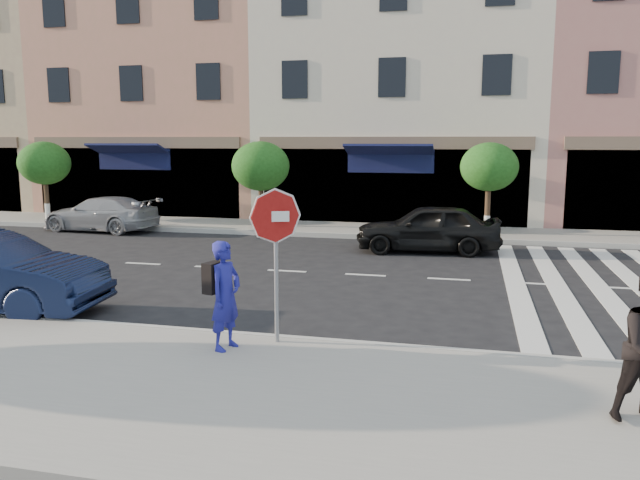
{
  "coord_description": "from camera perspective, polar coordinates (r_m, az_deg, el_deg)",
  "views": [
    {
      "loc": [
        2.41,
        -10.73,
        3.28
      ],
      "look_at": [
        -0.31,
        0.56,
        1.4
      ],
      "focal_mm": 35.0,
      "sensor_mm": 36.0,
      "label": 1
    }
  ],
  "objects": [
    {
      "name": "ground",
      "position": [
        11.48,
        0.87,
        -7.41
      ],
      "size": [
        120.0,
        120.0,
        0.0
      ],
      "primitive_type": "plane",
      "color": "black",
      "rests_on": "ground"
    },
    {
      "name": "sidewalk_near",
      "position": [
        8.05,
        -5.19,
        -14.3
      ],
      "size": [
        60.0,
        4.5,
        0.15
      ],
      "primitive_type": "cube",
      "color": "gray",
      "rests_on": "ground"
    },
    {
      "name": "sidewalk_far",
      "position": [
        22.1,
        7.16,
        0.78
      ],
      "size": [
        60.0,
        3.0,
        0.15
      ],
      "primitive_type": "cube",
      "color": "gray",
      "rests_on": "ground"
    },
    {
      "name": "building_west_mid",
      "position": [
        31.03,
        -12.64,
        15.87
      ],
      "size": [
        10.0,
        9.0,
        14.0
      ],
      "primitive_type": "cube",
      "color": "tan",
      "rests_on": "ground"
    },
    {
      "name": "building_centre",
      "position": [
        27.97,
        7.77,
        13.67
      ],
      "size": [
        11.0,
        9.0,
        11.0
      ],
      "primitive_type": "cube",
      "color": "beige",
      "rests_on": "ground"
    },
    {
      "name": "street_tree_wa",
      "position": [
        27.09,
        -23.89,
        6.41
      ],
      "size": [
        2.0,
        2.0,
        3.05
      ],
      "color": "#473323",
      "rests_on": "sidewalk_far"
    },
    {
      "name": "street_tree_wb",
      "position": [
        22.79,
        -5.46,
        6.71
      ],
      "size": [
        2.1,
        2.1,
        3.06
      ],
      "color": "#473323",
      "rests_on": "sidewalk_far"
    },
    {
      "name": "street_tree_c",
      "position": [
        21.56,
        15.22,
        6.42
      ],
      "size": [
        1.9,
        1.9,
        3.04
      ],
      "color": "#473323",
      "rests_on": "sidewalk_far"
    },
    {
      "name": "stop_sign",
      "position": [
        9.49,
        -4.09,
        0.84
      ],
      "size": [
        0.81,
        0.31,
        2.41
      ],
      "rotation": [
        0.0,
        0.0,
        0.34
      ],
      "color": "gray",
      "rests_on": "sidewalk_near"
    },
    {
      "name": "photographer",
      "position": [
        9.45,
        -8.63,
        -5.03
      ],
      "size": [
        0.54,
        0.68,
        1.65
      ],
      "primitive_type": "imported",
      "rotation": [
        0.0,
        0.0,
        1.3
      ],
      "color": "navy",
      "rests_on": "sidewalk_near"
    },
    {
      "name": "car_far_left",
      "position": [
        23.82,
        -19.4,
        2.27
      ],
      "size": [
        4.43,
        2.12,
        1.25
      ],
      "primitive_type": "imported",
      "rotation": [
        0.0,
        0.0,
        -1.66
      ],
      "color": "#97979C",
      "rests_on": "ground"
    },
    {
      "name": "car_far_mid",
      "position": [
        18.55,
        9.82,
        1.1
      ],
      "size": [
        4.31,
        2.05,
        1.42
      ],
      "primitive_type": "imported",
      "rotation": [
        0.0,
        0.0,
        -1.48
      ],
      "color": "black",
      "rests_on": "ground"
    }
  ]
}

